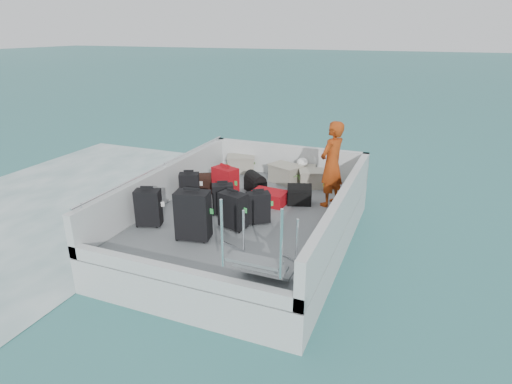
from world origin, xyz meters
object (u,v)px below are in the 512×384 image
at_px(crate_2, 302,174).
at_px(suitcase_8, 269,197).
at_px(suitcase_2, 190,187).
at_px(passenger, 332,164).
at_px(suitcase_0, 149,208).
at_px(suitcase_4, 223,199).
at_px(suitcase_5, 226,184).
at_px(suitcase_6, 233,211).
at_px(suitcase_7, 258,208).
at_px(crate_3, 313,179).
at_px(suitcase_3, 193,216).
at_px(crate_1, 285,174).
at_px(crate_0, 241,164).

bearing_deg(crate_2, suitcase_8, -98.37).
bearing_deg(suitcase_2, passenger, -7.87).
height_order(suitcase_0, suitcase_4, suitcase_0).
relative_size(suitcase_5, suitcase_8, 1.02).
distance_m(suitcase_6, suitcase_7, 0.47).
bearing_deg(suitcase_6, crate_3, 88.63).
height_order(suitcase_3, suitcase_7, suitcase_3).
distance_m(suitcase_3, crate_1, 3.19).
relative_size(suitcase_0, crate_2, 1.21).
distance_m(suitcase_4, suitcase_7, 0.76).
bearing_deg(passenger, crate_3, -124.68).
relative_size(suitcase_5, crate_1, 1.08).
bearing_deg(suitcase_2, suitcase_0, -116.99).
height_order(crate_2, passenger, passenger).
xyz_separation_m(suitcase_5, passenger, (1.96, 0.53, 0.48)).
height_order(suitcase_2, suitcase_5, suitcase_5).
relative_size(suitcase_4, suitcase_7, 1.01).
xyz_separation_m(crate_0, crate_3, (1.85, -0.36, -0.01)).
bearing_deg(suitcase_7, crate_2, 54.52).
xyz_separation_m(suitcase_2, suitcase_5, (0.65, 0.28, 0.06)).
bearing_deg(suitcase_3, suitcase_0, 159.98).
distance_m(suitcase_6, crate_2, 2.77).
bearing_deg(suitcase_7, suitcase_4, 136.53).
xyz_separation_m(crate_0, crate_2, (1.53, -0.11, -0.02)).
relative_size(suitcase_5, crate_2, 1.23).
distance_m(suitcase_0, crate_2, 3.66).
bearing_deg(crate_1, passenger, -36.49).
relative_size(crate_0, crate_2, 1.12).
height_order(suitcase_6, crate_3, suitcase_6).
height_order(suitcase_8, passenger, passenger).
relative_size(suitcase_7, crate_2, 1.04).
relative_size(suitcase_2, suitcase_6, 0.88).
xyz_separation_m(suitcase_2, suitcase_8, (1.52, 0.41, -0.15)).
bearing_deg(suitcase_6, crate_2, 96.61).
height_order(suitcase_3, crate_1, suitcase_3).
distance_m(suitcase_5, suitcase_6, 1.30).
bearing_deg(suitcase_8, crate_2, -3.81).
relative_size(suitcase_4, crate_3, 1.00).
bearing_deg(suitcase_4, suitcase_0, -164.13).
bearing_deg(crate_3, crate_1, 175.56).
distance_m(suitcase_6, crate_1, 2.54).
relative_size(suitcase_7, crate_1, 0.91).
bearing_deg(crate_0, suitcase_0, -94.36).
distance_m(suitcase_3, passenger, 2.85).
bearing_deg(suitcase_2, suitcase_4, -46.54).
distance_m(suitcase_0, crate_0, 3.32).
relative_size(suitcase_3, crate_2, 1.50).
relative_size(crate_2, passenger, 0.33).
relative_size(suitcase_2, suitcase_4, 0.98).
distance_m(crate_1, crate_3, 0.66).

